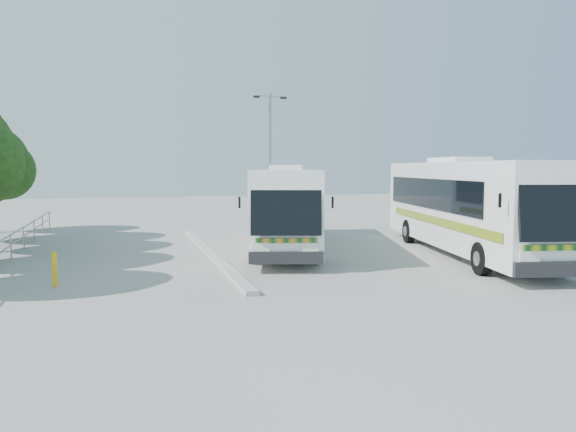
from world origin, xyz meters
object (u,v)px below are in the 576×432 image
object	(u,v)px
coach_adjacent	(468,204)
bollard	(55,269)
coach_main	(286,205)
lamppost	(270,156)

from	to	relation	value
coach_adjacent	bollard	xyz separation A→B (m)	(-15.58, -1.96, -1.55)
coach_main	coach_adjacent	size ratio (longest dim) A/B	0.92
coach_main	coach_adjacent	world-z (taller)	coach_adjacent
coach_main	bollard	distance (m)	10.77
coach_adjacent	lamppost	world-z (taller)	lamppost
coach_adjacent	coach_main	bearing A→B (deg)	161.10
coach_adjacent	bollard	distance (m)	15.78
lamppost	bollard	world-z (taller)	lamppost
coach_main	bollard	xyz separation A→B (m)	(-8.93, -5.86, -1.39)
coach_adjacent	bollard	size ratio (longest dim) A/B	13.17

